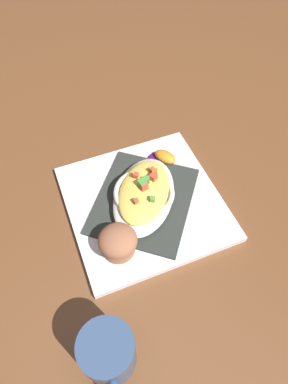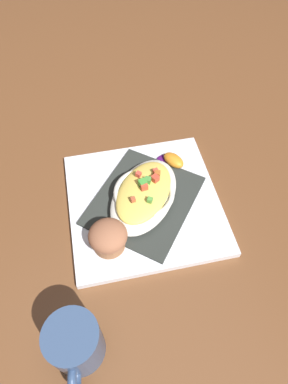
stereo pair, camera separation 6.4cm
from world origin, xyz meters
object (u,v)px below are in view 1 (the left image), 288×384
(muffin, at_px, (118,242))
(square_plate, at_px, (144,203))
(gratin_dish, at_px, (144,194))
(coffee_mug, at_px, (109,354))
(orange_garnish, at_px, (164,157))

(muffin, bearing_deg, square_plate, 37.15)
(square_plate, bearing_deg, gratin_dish, 38.96)
(square_plate, bearing_deg, muffin, -142.85)
(coffee_mug, bearing_deg, muffin, 58.69)
(orange_garnish, bearing_deg, muffin, -142.06)
(square_plate, xyz_separation_m, coffee_mug, (-0.18, -0.22, 0.04))
(muffin, bearing_deg, coffee_mug, -121.31)
(square_plate, distance_m, muffin, 0.12)
(gratin_dish, xyz_separation_m, orange_garnish, (0.09, 0.07, -0.02))
(gratin_dish, height_order, muffin, gratin_dish)
(gratin_dish, xyz_separation_m, muffin, (-0.09, -0.07, 0.00))
(square_plate, distance_m, gratin_dish, 0.03)
(square_plate, height_order, muffin, muffin)
(gratin_dish, distance_m, coffee_mug, 0.29)
(orange_garnish, distance_m, coffee_mug, 0.40)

